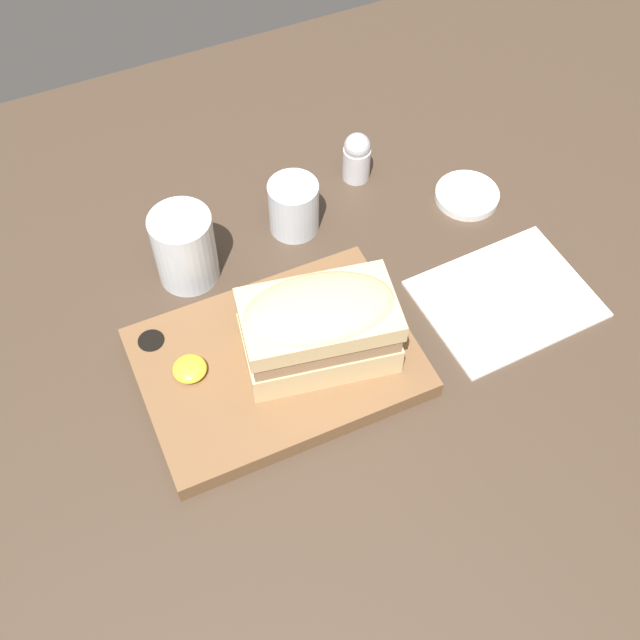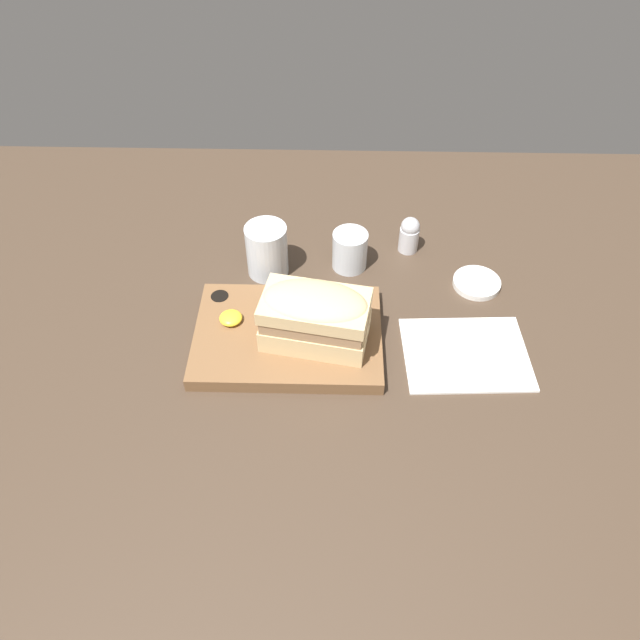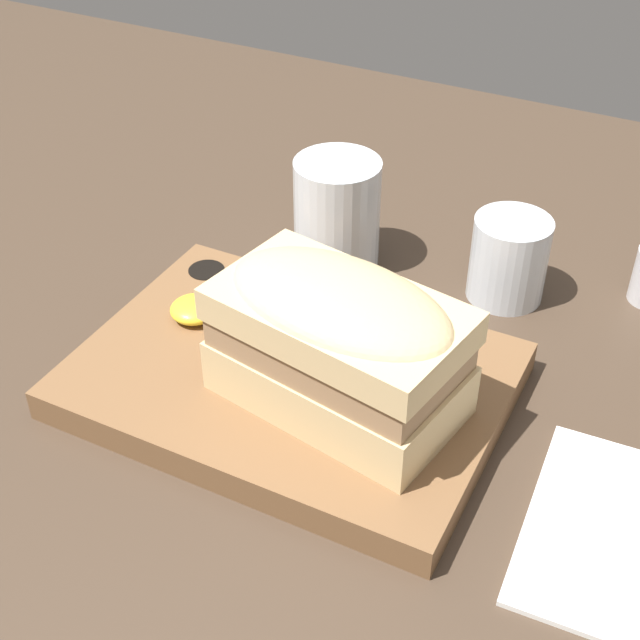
# 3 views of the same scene
# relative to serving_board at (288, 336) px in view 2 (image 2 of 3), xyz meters

# --- Properties ---
(dining_table) EXTENTS (1.81, 1.20, 0.02)m
(dining_table) POSITION_rel_serving_board_xyz_m (-0.01, -0.05, -0.02)
(dining_table) COLOR #423326
(dining_table) RESTS_ON ground
(serving_board) EXTENTS (0.29, 0.20, 0.02)m
(serving_board) POSITION_rel_serving_board_xyz_m (0.00, 0.00, 0.00)
(serving_board) COLOR brown
(serving_board) RESTS_ON dining_table
(sandwich) EXTENTS (0.17, 0.11, 0.09)m
(sandwich) POSITION_rel_serving_board_xyz_m (0.04, -0.01, 0.06)
(sandwich) COLOR #DBBC84
(sandwich) RESTS_ON serving_board
(mustard_dollop) EXTENTS (0.04, 0.04, 0.01)m
(mustard_dollop) POSITION_rel_serving_board_xyz_m (-0.09, 0.02, 0.02)
(mustard_dollop) COLOR yellow
(mustard_dollop) RESTS_ON serving_board
(water_glass) EXTENTS (0.07, 0.07, 0.09)m
(water_glass) POSITION_rel_serving_board_xyz_m (-0.04, 0.16, 0.03)
(water_glass) COLOR silver
(water_glass) RESTS_ON dining_table
(wine_glass) EXTENTS (0.06, 0.06, 0.07)m
(wine_glass) POSITION_rel_serving_board_xyz_m (0.10, 0.18, 0.02)
(wine_glass) COLOR silver
(wine_glass) RESTS_ON dining_table
(napkin) EXTENTS (0.19, 0.16, 0.00)m
(napkin) POSITION_rel_serving_board_xyz_m (0.27, -0.02, -0.01)
(napkin) COLOR white
(napkin) RESTS_ON dining_table
(salt_shaker) EXTENTS (0.03, 0.03, 0.07)m
(salt_shaker) POSITION_rel_serving_board_xyz_m (0.20, 0.22, 0.02)
(salt_shaker) COLOR silver
(salt_shaker) RESTS_ON dining_table
(condiment_dish) EXTENTS (0.08, 0.08, 0.01)m
(condiment_dish) POSITION_rel_serving_board_xyz_m (0.31, 0.13, -0.01)
(condiment_dish) COLOR white
(condiment_dish) RESTS_ON dining_table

